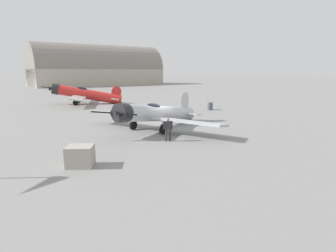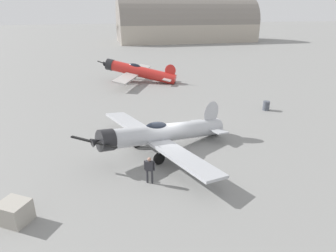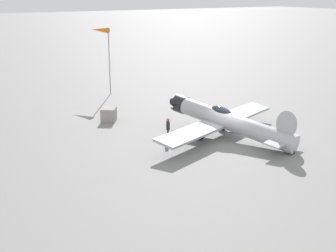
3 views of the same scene
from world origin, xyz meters
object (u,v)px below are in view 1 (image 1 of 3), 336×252
Objects in this scene: airplane_mid_apron at (85,94)px; fuel_drum at (210,106)px; ground_crew_mechanic at (168,127)px; equipment_crate at (80,156)px; airplane_foreground at (157,114)px.

airplane_mid_apron reaches higher than fuel_drum.
equipment_crate is (1.64, -6.95, -0.47)m from ground_crew_mechanic.
airplane_mid_apron is 18.82m from fuel_drum.
fuel_drum is (-11.72, 21.10, -0.08)m from equipment_crate.
airplane_foreground is at bearing -63.73° from fuel_drum.
ground_crew_mechanic reaches higher than equipment_crate.
airplane_mid_apron is 6.90× the size of ground_crew_mechanic.
airplane_mid_apron is at bearing -114.73° from airplane_foreground.
fuel_drum is at bearing -173.18° from airplane_foreground.
equipment_crate is at bearing 13.33° from airplane_foreground.
airplane_foreground reaches higher than ground_crew_mechanic.
ground_crew_mechanic is at bearing -54.54° from fuel_drum.
airplane_mid_apron is 12.45× the size of fuel_drum.
fuel_drum is (15.65, 10.41, -1.00)m from airplane_mid_apron.
airplane_mid_apron is (-21.78, 2.01, 0.13)m from airplane_foreground.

